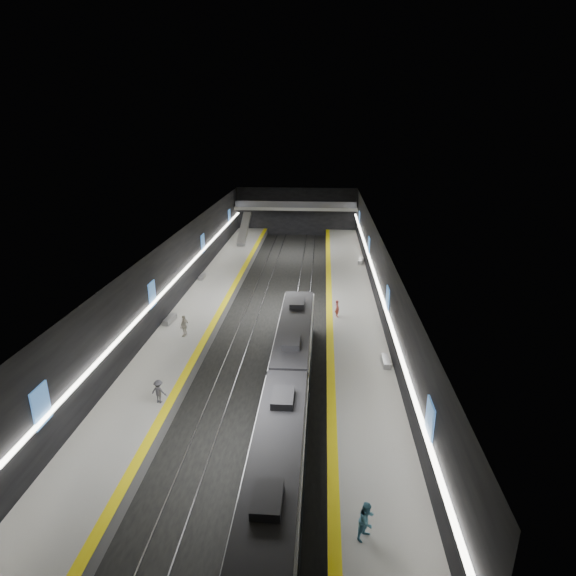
# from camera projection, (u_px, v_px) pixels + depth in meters

# --- Properties ---
(ground) EXTENTS (70.00, 70.00, 0.00)m
(ground) POSITION_uv_depth(u_px,v_px,m) (277.00, 311.00, 49.28)
(ground) COLOR black
(ground) RESTS_ON ground
(ceiling) EXTENTS (20.00, 70.00, 0.04)m
(ceiling) POSITION_uv_depth(u_px,v_px,m) (277.00, 235.00, 46.64)
(ceiling) COLOR beige
(ceiling) RESTS_ON wall_left
(wall_left) EXTENTS (0.04, 70.00, 8.00)m
(wall_left) POSITION_uv_depth(u_px,v_px,m) (179.00, 272.00, 48.65)
(wall_left) COLOR black
(wall_left) RESTS_ON ground
(wall_right) EXTENTS (0.04, 70.00, 8.00)m
(wall_right) POSITION_uv_depth(u_px,v_px,m) (378.00, 276.00, 47.27)
(wall_right) COLOR black
(wall_right) RESTS_ON ground
(wall_back) EXTENTS (20.00, 0.04, 8.00)m
(wall_back) POSITION_uv_depth(u_px,v_px,m) (297.00, 212.00, 80.92)
(wall_back) COLOR black
(wall_back) RESTS_ON ground
(platform_left) EXTENTS (5.00, 70.00, 1.00)m
(platform_left) POSITION_uv_depth(u_px,v_px,m) (205.00, 305.00, 49.63)
(platform_left) COLOR slate
(platform_left) RESTS_ON ground
(tile_surface_left) EXTENTS (5.00, 70.00, 0.02)m
(tile_surface_left) POSITION_uv_depth(u_px,v_px,m) (205.00, 300.00, 49.46)
(tile_surface_left) COLOR #9C9B97
(tile_surface_left) RESTS_ON platform_left
(tactile_strip_left) EXTENTS (0.60, 70.00, 0.02)m
(tactile_strip_left) POSITION_uv_depth(u_px,v_px,m) (226.00, 301.00, 49.31)
(tactile_strip_left) COLOR yellow
(tactile_strip_left) RESTS_ON platform_left
(platform_right) EXTENTS (5.00, 70.00, 1.00)m
(platform_right) POSITION_uv_depth(u_px,v_px,m) (351.00, 309.00, 48.59)
(platform_right) COLOR slate
(platform_right) RESTS_ON ground
(tile_surface_right) EXTENTS (5.00, 70.00, 0.02)m
(tile_surface_right) POSITION_uv_depth(u_px,v_px,m) (351.00, 304.00, 48.43)
(tile_surface_right) COLOR #9C9B97
(tile_surface_right) RESTS_ON platform_right
(tactile_strip_right) EXTENTS (0.60, 70.00, 0.02)m
(tactile_strip_right) POSITION_uv_depth(u_px,v_px,m) (329.00, 303.00, 48.57)
(tactile_strip_right) COLOR yellow
(tactile_strip_right) RESTS_ON platform_right
(rails) EXTENTS (6.52, 70.00, 0.12)m
(rails) POSITION_uv_depth(u_px,v_px,m) (277.00, 311.00, 49.26)
(rails) COLOR gray
(rails) RESTS_ON ground
(train) EXTENTS (2.69, 29.57, 3.60)m
(train) POSITION_uv_depth(u_px,v_px,m) (288.00, 394.00, 30.26)
(train) COLOR #11203E
(train) RESTS_ON ground
(ad_posters) EXTENTS (19.94, 53.50, 2.20)m
(ad_posters) POSITION_uv_depth(u_px,v_px,m) (278.00, 266.00, 48.74)
(ad_posters) COLOR #3B6CB1
(ad_posters) RESTS_ON wall_left
(cove_light_left) EXTENTS (0.25, 68.60, 0.12)m
(cove_light_left) POSITION_uv_depth(u_px,v_px,m) (181.00, 274.00, 48.70)
(cove_light_left) COLOR white
(cove_light_left) RESTS_ON wall_left
(cove_light_right) EXTENTS (0.25, 68.60, 0.12)m
(cove_light_right) POSITION_uv_depth(u_px,v_px,m) (376.00, 278.00, 47.35)
(cove_light_right) COLOR white
(cove_light_right) RESTS_ON wall_right
(mezzanine_bridge) EXTENTS (20.00, 3.00, 1.50)m
(mezzanine_bridge) POSITION_uv_depth(u_px,v_px,m) (296.00, 208.00, 78.63)
(mezzanine_bridge) COLOR gray
(mezzanine_bridge) RESTS_ON wall_left
(escalator) EXTENTS (1.20, 7.50, 3.92)m
(escalator) POSITION_uv_depth(u_px,v_px,m) (244.00, 229.00, 73.32)
(escalator) COLOR #99999E
(escalator) RESTS_ON platform_left
(bench_left_near) EXTENTS (0.78, 2.08, 0.50)m
(bench_left_near) POSITION_uv_depth(u_px,v_px,m) (170.00, 320.00, 44.04)
(bench_left_near) COLOR #99999E
(bench_left_near) RESTS_ON platform_left
(bench_left_far) EXTENTS (0.52, 1.77, 0.43)m
(bench_left_far) POSITION_uv_depth(u_px,v_px,m) (202.00, 277.00, 56.20)
(bench_left_far) COLOR #99999E
(bench_left_far) RESTS_ON platform_left
(bench_right_near) EXTENTS (0.54, 1.89, 0.46)m
(bench_right_near) POSITION_uv_depth(u_px,v_px,m) (386.00, 361.00, 36.43)
(bench_right_near) COLOR #99999E
(bench_right_near) RESTS_ON platform_right
(bench_right_far) EXTENTS (0.86, 2.04, 0.48)m
(bench_right_far) POSITION_uv_depth(u_px,v_px,m) (361.00, 261.00, 62.48)
(bench_right_far) COLOR #99999E
(bench_right_far) RESTS_ON platform_right
(passenger_right_a) EXTENTS (0.58, 0.70, 1.64)m
(passenger_right_a) POSITION_uv_depth(u_px,v_px,m) (337.00, 309.00, 45.07)
(passenger_right_a) COLOR #B94945
(passenger_right_a) RESTS_ON platform_right
(passenger_right_b) EXTENTS (1.12, 1.15, 1.87)m
(passenger_right_b) POSITION_uv_depth(u_px,v_px,m) (367.00, 521.00, 21.02)
(passenger_right_b) COLOR #559BB8
(passenger_right_b) RESTS_ON platform_right
(passenger_left_a) EXTENTS (0.77, 1.21, 1.92)m
(passenger_left_a) POSITION_uv_depth(u_px,v_px,m) (184.00, 326.00, 40.95)
(passenger_left_a) COLOR silver
(passenger_left_a) RESTS_ON platform_left
(passenger_left_b) EXTENTS (1.15, 0.82, 1.61)m
(passenger_left_b) POSITION_uv_depth(u_px,v_px,m) (159.00, 392.00, 31.29)
(passenger_left_b) COLOR #44434B
(passenger_left_b) RESTS_ON platform_left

